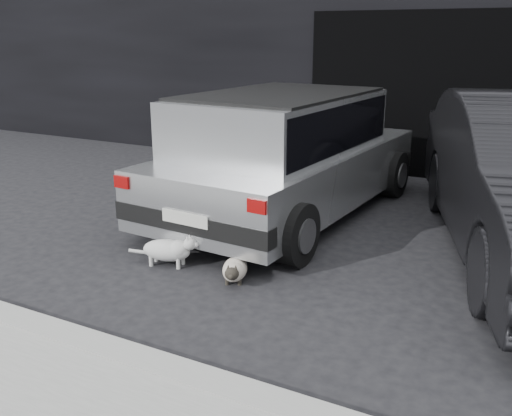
% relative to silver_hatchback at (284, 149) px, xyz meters
% --- Properties ---
extents(ground, '(80.00, 80.00, 0.00)m').
position_rel_silver_hatchback_xyz_m(ground, '(0.19, -1.13, -0.86)').
color(ground, black).
rests_on(ground, ground).
extents(building_facade, '(34.00, 4.00, 5.00)m').
position_rel_silver_hatchback_xyz_m(building_facade, '(1.19, 4.87, 1.64)').
color(building_facade, black).
rests_on(building_facade, ground).
extents(garage_opening, '(4.00, 0.10, 2.60)m').
position_rel_silver_hatchback_xyz_m(garage_opening, '(1.19, 2.86, 0.44)').
color(garage_opening, black).
rests_on(garage_opening, ground).
extents(curb, '(18.00, 0.25, 0.12)m').
position_rel_silver_hatchback_xyz_m(curb, '(1.19, -3.73, -0.80)').
color(curb, '#969791').
rests_on(curb, ground).
extents(silver_hatchback, '(2.33, 4.37, 1.57)m').
position_rel_silver_hatchback_xyz_m(silver_hatchback, '(0.00, 0.00, 0.00)').
color(silver_hatchback, '#AFB1B4').
rests_on(silver_hatchback, ground).
extents(cat_siamese, '(0.40, 0.64, 0.24)m').
position_rel_silver_hatchback_xyz_m(cat_siamese, '(0.48, -2.11, -0.75)').
color(cat_siamese, beige).
rests_on(cat_siamese, ground).
extents(cat_white, '(0.72, 0.36, 0.35)m').
position_rel_silver_hatchback_xyz_m(cat_white, '(-0.28, -2.09, -0.69)').
color(cat_white, silver).
rests_on(cat_white, ground).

